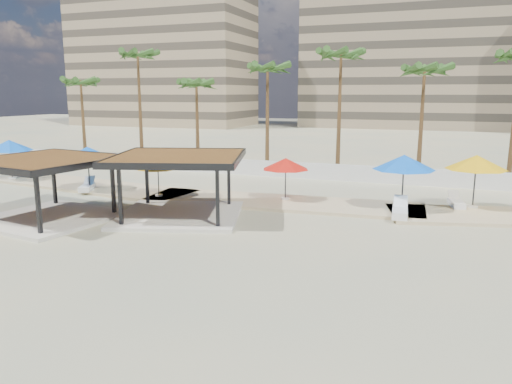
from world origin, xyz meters
TOP-DOWN VIEW (x-y plane):
  - ground at (0.00, 0.00)m, footprint 200.00×200.00m
  - promenade at (2.00, 7.67)m, footprint 44.45×7.97m
  - boundary_wall at (0.00, 16.00)m, footprint 56.00×0.30m
  - building_west at (-42.00, 68.00)m, footprint 34.00×16.00m
  - building_mid at (4.00, 78.00)m, footprint 38.00×16.00m
  - pavilion_central at (-1.98, 2.31)m, footprint 8.02×8.02m
  - pavilion_west at (-7.88, -0.59)m, footprint 7.11×7.11m
  - umbrella_a at (-18.50, 7.25)m, footprint 3.31×3.31m
  - umbrella_b at (-5.36, 5.80)m, footprint 2.98×2.98m
  - umbrella_c at (2.12, 7.57)m, footprint 2.86×2.86m
  - umbrella_d at (8.72, 7.44)m, footprint 3.81×3.81m
  - umbrella_e at (12.34, 9.20)m, footprint 3.38×3.38m
  - umbrella_f at (-10.47, 5.80)m, footprint 3.42×3.42m
  - lounger_a at (-10.72, 5.84)m, footprint 1.47×2.12m
  - lounger_b at (8.78, 5.85)m, footprint 0.90×2.32m
  - lounger_c at (11.51, 9.24)m, footprint 0.98×1.99m
  - palm_a at (-21.00, 18.30)m, footprint 3.00×3.00m
  - palm_b at (-15.00, 18.70)m, footprint 3.00×3.00m
  - palm_c at (-9.00, 18.10)m, footprint 3.00×3.00m
  - palm_d at (-3.00, 18.90)m, footprint 3.00×3.00m
  - palm_e at (3.00, 18.40)m, footprint 3.00×3.00m
  - palm_f at (9.00, 18.60)m, footprint 3.00×3.00m

SIDE VIEW (x-z plane):
  - ground at x=0.00m, z-range 0.00..0.00m
  - promenade at x=2.00m, z-range -0.06..0.18m
  - lounger_c at x=11.51m, z-range -0.01..0.72m
  - lounger_a at x=-10.72m, z-range -0.02..0.75m
  - lounger_b at x=8.78m, z-range -0.04..0.82m
  - boundary_wall at x=0.00m, z-range 0.00..1.20m
  - pavilion_west at x=-7.88m, z-range 0.31..3.48m
  - pavilion_central at x=-1.98m, z-range 0.31..3.57m
  - umbrella_b at x=-5.36m, z-range 1.00..3.28m
  - umbrella_c at x=2.12m, z-range 1.06..3.50m
  - umbrella_f at x=-10.47m, z-range 1.19..3.99m
  - umbrella_a at x=-18.50m, z-range 1.20..4.05m
  - umbrella_e at x=12.34m, z-range 1.21..4.09m
  - umbrella_d at x=8.72m, z-range 1.24..4.17m
  - palm_c at x=-9.00m, z-range 2.86..10.73m
  - palm_a at x=-21.00m, z-range 2.96..11.06m
  - palm_f at x=9.00m, z-range 3.24..11.97m
  - palm_d at x=-3.00m, z-range 3.40..12.49m
  - palm_e at x=3.00m, z-range 3.78..13.75m
  - palm_b at x=-15.00m, z-range 3.98..14.41m
  - building_mid at x=4.00m, z-range -0.93..29.47m
  - building_west at x=-42.00m, z-range -0.93..31.47m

